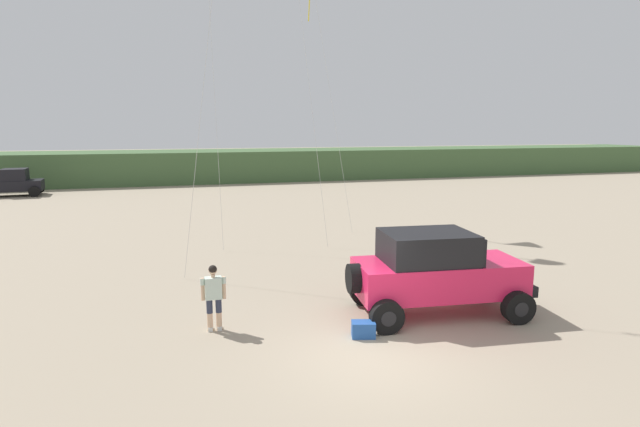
% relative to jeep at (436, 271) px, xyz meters
% --- Properties ---
extents(ground_plane, '(220.00, 220.00, 0.00)m').
position_rel_jeep_xyz_m(ground_plane, '(-2.54, -2.03, -1.20)').
color(ground_plane, gray).
extents(dune_ridge, '(90.00, 7.27, 2.77)m').
position_rel_jeep_xyz_m(dune_ridge, '(0.76, 36.68, 0.18)').
color(dune_ridge, '#426038').
rests_on(dune_ridge, ground_plane).
extents(jeep, '(4.95, 2.77, 2.26)m').
position_rel_jeep_xyz_m(jeep, '(0.00, 0.00, 0.00)').
color(jeep, '#EA2151').
rests_on(jeep, ground_plane).
extents(person_watching, '(0.62, 0.31, 1.67)m').
position_rel_jeep_xyz_m(person_watching, '(-5.79, 0.48, -0.26)').
color(person_watching, '#DBB28E').
rests_on(person_watching, ground_plane).
extents(cooler_box, '(0.63, 0.49, 0.38)m').
position_rel_jeep_xyz_m(cooler_box, '(-2.40, -0.92, -1.01)').
color(cooler_box, '#23519E').
rests_on(cooler_box, ground_plane).
extents(distant_pickup, '(4.75, 2.73, 1.98)m').
position_rel_jeep_xyz_m(distant_pickup, '(-18.06, 29.57, -0.26)').
color(distant_pickup, black).
rests_on(distant_pickup, ground_plane).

